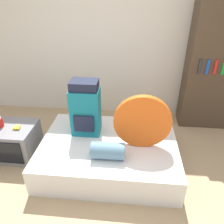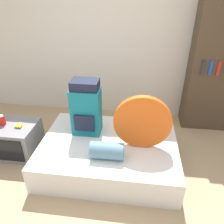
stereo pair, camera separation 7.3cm
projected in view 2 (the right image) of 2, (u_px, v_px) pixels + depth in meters
name	position (u px, v px, depth m)	size (l,w,h in m)	color
ground_plane	(92.00, 198.00, 2.52)	(16.00, 16.00, 0.00)	tan
wall_back	(114.00, 43.00, 3.68)	(8.00, 0.05, 2.60)	silver
bed	(109.00, 153.00, 2.93)	(1.76, 1.28, 0.37)	white
backpack	(86.00, 108.00, 2.87)	(0.38, 0.30, 0.75)	#14707F
tent_bag	(142.00, 123.00, 2.60)	(0.70, 0.07, 0.70)	#E05B19
sleeping_roll	(107.00, 151.00, 2.53)	(0.39, 0.20, 0.20)	#5B849E
television	(15.00, 139.00, 3.12)	(0.64, 0.55, 0.46)	gray
canister	(2.00, 120.00, 3.00)	(0.09, 0.09, 0.14)	red
banana_bunch	(19.00, 125.00, 2.97)	(0.11, 0.14, 0.04)	yellow
bookshelf	(217.00, 70.00, 3.40)	(0.85, 0.40, 1.99)	#473828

